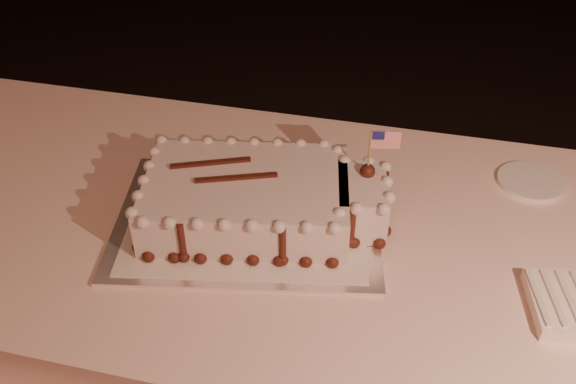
% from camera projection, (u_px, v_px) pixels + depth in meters
% --- Properties ---
extents(room_shell, '(6.10, 8.10, 2.90)m').
position_uv_depth(room_shell, '(354.00, 64.00, 0.34)').
color(room_shell, black).
rests_on(room_shell, ground).
extents(banquet_table, '(2.40, 0.80, 0.75)m').
position_uv_depth(banquet_table, '(367.00, 364.00, 1.43)').
color(banquet_table, '#FFD5C5').
rests_on(banquet_table, ground).
extents(cake_board, '(0.57, 0.47, 0.01)m').
position_uv_depth(cake_board, '(248.00, 219.00, 1.24)').
color(cake_board, white).
rests_on(cake_board, banquet_table).
extents(doily, '(0.51, 0.42, 0.00)m').
position_uv_depth(doily, '(248.00, 217.00, 1.24)').
color(doily, white).
rests_on(doily, cake_board).
extents(sheet_cake, '(0.49, 0.33, 0.19)m').
position_uv_depth(sheet_cake, '(261.00, 199.00, 1.21)').
color(sheet_cake, silver).
rests_on(sheet_cake, doily).
extents(side_plate, '(0.14, 0.14, 0.01)m').
position_uv_depth(side_plate, '(531.00, 181.00, 1.34)').
color(side_plate, white).
rests_on(side_plate, banquet_table).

